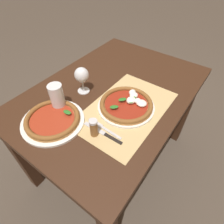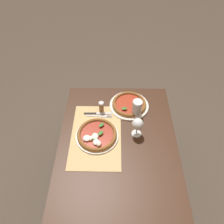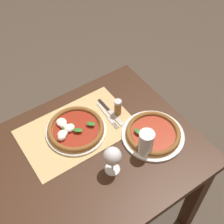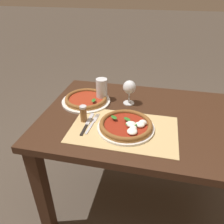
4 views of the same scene
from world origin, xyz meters
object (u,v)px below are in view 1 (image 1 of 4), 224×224
at_px(pizza_far, 53,120).
at_px(fork, 104,128).
at_px(knife, 103,133).
at_px(wine_glass, 82,76).
at_px(pizza_near, 127,104).
at_px(pepper_shaker, 94,128).
at_px(pint_glass, 57,98).

relative_size(pizza_far, fork, 1.54).
bearing_deg(knife, wine_glass, 57.15).
xyz_separation_m(wine_glass, knife, (-0.18, -0.28, -0.10)).
bearing_deg(knife, pizza_far, 109.83).
xyz_separation_m(pizza_far, knife, (0.09, -0.24, -0.01)).
relative_size(pizza_near, wine_glass, 1.94).
distance_m(wine_glass, fork, 0.33).
height_order(pizza_near, pepper_shaker, pepper_shaker).
height_order(wine_glass, pint_glass, wine_glass).
distance_m(pint_glass, pepper_shaker, 0.27).
bearing_deg(pepper_shaker, pizza_far, 105.33).
bearing_deg(pizza_near, knife, -178.82).
xyz_separation_m(pizza_far, fork, (0.11, -0.23, -0.01)).
height_order(pizza_far, wine_glass, wine_glass).
height_order(pizza_near, knife, pizza_near).
bearing_deg(knife, pizza_near, 1.18).
bearing_deg(pizza_far, pizza_near, -38.22).
bearing_deg(fork, pizza_far, 116.15).
bearing_deg(fork, pint_glass, 94.37).
height_order(pizza_near, pizza_far, pizza_near).
xyz_separation_m(knife, pepper_shaker, (-0.03, 0.03, 0.04)).
height_order(knife, pepper_shaker, pepper_shaker).
xyz_separation_m(pizza_near, pepper_shaker, (-0.24, 0.02, 0.03)).
relative_size(pizza_far, pepper_shaker, 3.18).
distance_m(pint_glass, knife, 0.30).
bearing_deg(pepper_shaker, pint_glass, 83.08).
distance_m(wine_glass, pepper_shaker, 0.34).
bearing_deg(pizza_near, fork, 177.93).
bearing_deg(wine_glass, pizza_near, -83.70).
xyz_separation_m(pint_glass, knife, (-0.00, -0.29, -0.06)).
xyz_separation_m(pizza_near, knife, (-0.21, -0.00, -0.02)).
xyz_separation_m(pizza_far, pepper_shaker, (0.06, -0.22, 0.03)).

